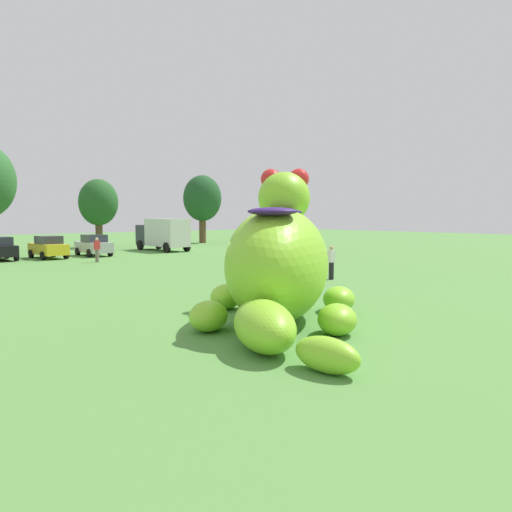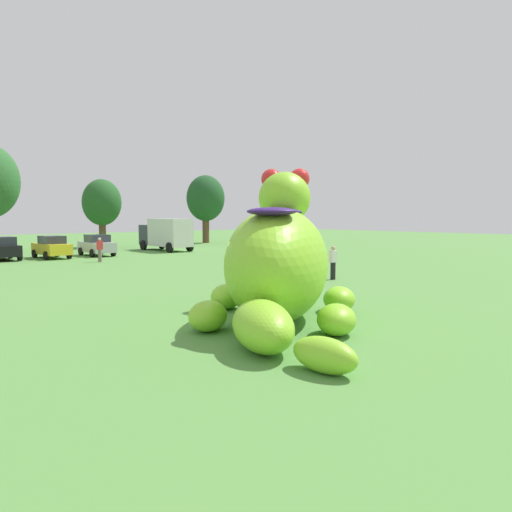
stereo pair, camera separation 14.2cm
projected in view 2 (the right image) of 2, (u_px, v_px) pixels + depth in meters
ground_plane at (251, 321)px, 15.58m from camera, size 160.00×160.00×0.00m
giant_inflatable_creature at (278, 263)px, 15.49m from camera, size 7.45×8.77×4.93m
car_black at (2, 248)px, 36.64m from camera, size 1.98×4.12×1.72m
car_yellow at (52, 247)px, 38.29m from camera, size 1.99×4.12×1.72m
car_silver at (97, 245)px, 40.69m from camera, size 2.05×4.16×1.72m
box_truck at (166, 233)px, 46.51m from camera, size 2.38×6.41×2.95m
tree_centre_left at (102, 203)px, 51.02m from camera, size 3.90×3.90×6.92m
tree_centre at (206, 199)px, 59.61m from camera, size 4.50×4.50×7.99m
spectator_near_inflatable at (318, 264)px, 24.94m from camera, size 0.38×0.26×1.71m
spectator_mid_field at (100, 250)px, 35.20m from camera, size 0.38×0.26×1.71m
spectator_by_cars at (333, 263)px, 25.54m from camera, size 0.38×0.26×1.71m
spectator_wandering at (263, 255)px, 30.66m from camera, size 0.38×0.26×1.71m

